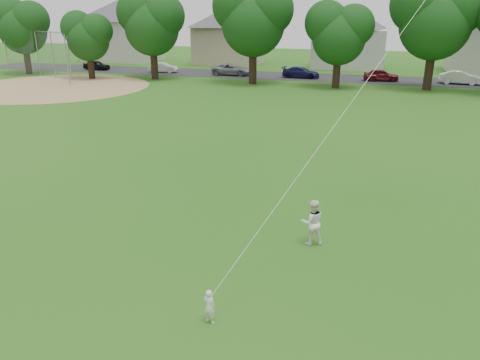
% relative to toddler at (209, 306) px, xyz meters
% --- Properties ---
extents(ground, '(160.00, 160.00, 0.00)m').
position_rel_toddler_xyz_m(ground, '(-0.63, 1.78, -0.45)').
color(ground, '#215D15').
rests_on(ground, ground).
extents(street, '(90.00, 7.00, 0.01)m').
position_rel_toddler_xyz_m(street, '(-0.63, 43.78, -0.45)').
color(street, '#2D2D30').
rests_on(street, ground).
extents(dirt_infield, '(18.00, 18.00, 0.02)m').
position_rel_toddler_xyz_m(dirt_infield, '(-26.63, 29.78, -0.44)').
color(dirt_infield, '#9E7F51').
rests_on(dirt_infield, ground).
extents(toddler, '(0.37, 0.28, 0.91)m').
position_rel_toddler_xyz_m(toddler, '(0.00, 0.00, 0.00)').
color(toddler, white).
rests_on(toddler, ground).
extents(older_boy, '(0.90, 0.81, 1.51)m').
position_rel_toddler_xyz_m(older_boy, '(1.77, 4.73, 0.30)').
color(older_boy, white).
rests_on(older_boy, ground).
extents(kite, '(3.08, 4.54, 11.87)m').
position_rel_toddler_xyz_m(kite, '(2.45, 3.95, 3.89)').
color(kite, white).
rests_on(kite, ground).
extents(baseball_backstop, '(10.36, 4.81, 4.81)m').
position_rel_toddler_xyz_m(baseball_backstop, '(-30.83, 34.81, 1.95)').
color(baseball_backstop, gray).
rests_on(baseball_backstop, ground).
extents(tree_row, '(81.10, 7.65, 10.32)m').
position_rel_toddler_xyz_m(tree_row, '(4.02, 37.41, 5.68)').
color(tree_row, black).
rests_on(tree_row, ground).
extents(parked_cars, '(62.07, 2.63, 1.29)m').
position_rel_toddler_xyz_m(parked_cars, '(2.72, 42.78, 0.17)').
color(parked_cars, black).
rests_on(parked_cars, ground).
extents(house_row, '(76.90, 14.07, 10.56)m').
position_rel_toddler_xyz_m(house_row, '(-1.69, 53.78, 4.57)').
color(house_row, beige).
rests_on(house_row, ground).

